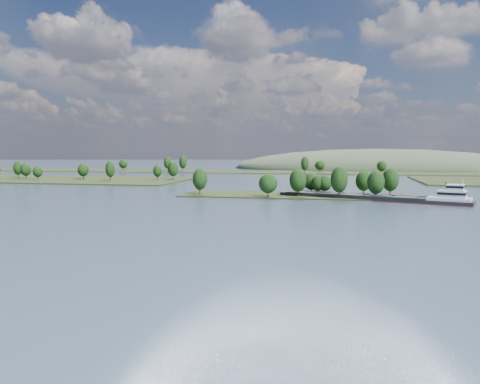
# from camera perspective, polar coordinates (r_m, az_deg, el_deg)

# --- Properties ---
(ground) EXTENTS (1800.00, 1800.00, 0.00)m
(ground) POSITION_cam_1_polar(r_m,az_deg,el_deg) (151.85, 4.13, -2.68)
(ground) COLOR #35465C
(ground) RESTS_ON ground
(tree_island) EXTENTS (100.00, 31.08, 14.54)m
(tree_island) POSITION_cam_1_polar(r_m,az_deg,el_deg) (208.78, 8.23, 0.51)
(tree_island) COLOR #222D14
(tree_island) RESTS_ON ground
(back_shoreline) EXTENTS (900.00, 60.00, 16.05)m
(back_shoreline) POSITION_cam_1_polar(r_m,az_deg,el_deg) (429.29, 10.58, 2.40)
(back_shoreline) COLOR #222D14
(back_shoreline) RESTS_ON ground
(hill_west) EXTENTS (320.00, 160.00, 44.00)m
(hill_west) POSITION_cam_1_polar(r_m,az_deg,el_deg) (530.74, 16.49, 2.70)
(hill_west) COLOR #3B4932
(hill_west) RESTS_ON ground
(cargo_barge) EXTENTS (76.94, 34.37, 10.58)m
(cargo_barge) POSITION_cam_1_polar(r_m,az_deg,el_deg) (199.00, 17.08, -0.65)
(cargo_barge) COLOR black
(cargo_barge) RESTS_ON ground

